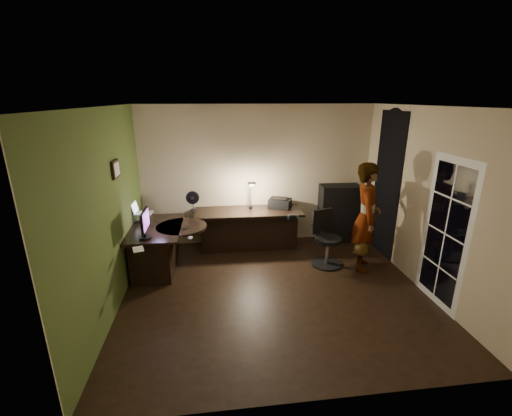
{
  "coord_description": "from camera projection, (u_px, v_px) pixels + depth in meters",
  "views": [
    {
      "loc": [
        -0.85,
        -4.49,
        2.81
      ],
      "look_at": [
        -0.15,
        1.05,
        1.0
      ],
      "focal_mm": 24.0,
      "sensor_mm": 36.0,
      "label": 1
    }
  ],
  "objects": [
    {
      "name": "desk_left",
      "position": [
        158.0,
        249.0,
        5.74
      ],
      "size": [
        0.84,
        1.36,
        0.78
      ],
      "primitive_type": "cube",
      "rotation": [
        0.0,
        0.0,
        -0.01
      ],
      "color": "black",
      "rests_on": "floor"
    },
    {
      "name": "pen",
      "position": [
        181.0,
        236.0,
        5.19
      ],
      "size": [
        0.07,
        0.15,
        0.01
      ],
      "primitive_type": "cube",
      "rotation": [
        0.0,
        0.0,
        0.37
      ],
      "color": "black",
      "rests_on": "desk_left"
    },
    {
      "name": "wall_back",
      "position": [
        257.0,
        176.0,
        6.68
      ],
      "size": [
        4.5,
        0.01,
        2.7
      ],
      "primitive_type": "cube",
      "color": "#C6B38F",
      "rests_on": "floor"
    },
    {
      "name": "monitor",
      "position": [
        144.0,
        228.0,
        5.12
      ],
      "size": [
        0.1,
        0.47,
        0.31
      ],
      "primitive_type": "cube",
      "rotation": [
        0.0,
        0.0,
        -0.0
      ],
      "color": "black",
      "rests_on": "desk_left"
    },
    {
      "name": "floor",
      "position": [
        274.0,
        291.0,
        5.21
      ],
      "size": [
        4.5,
        4.0,
        0.01
      ],
      "primitive_type": "cube",
      "color": "black",
      "rests_on": "ground"
    },
    {
      "name": "ceiling",
      "position": [
        278.0,
        106.0,
        4.37
      ],
      "size": [
        4.5,
        4.0,
        0.01
      ],
      "primitive_type": "cube",
      "color": "silver",
      "rests_on": "floor"
    },
    {
      "name": "cabinet",
      "position": [
        339.0,
        213.0,
        6.9
      ],
      "size": [
        0.79,
        0.42,
        1.16
      ],
      "primitive_type": "cube",
      "rotation": [
        0.0,
        0.0,
        -0.04
      ],
      "color": "black",
      "rests_on": "floor"
    },
    {
      "name": "laptop",
      "position": [
        143.0,
        208.0,
        5.86
      ],
      "size": [
        0.32,
        0.3,
        0.21
      ],
      "primitive_type": "cube",
      "rotation": [
        0.0,
        0.0,
        -0.07
      ],
      "color": "silver",
      "rests_on": "laptop_stand"
    },
    {
      "name": "desk_lamp",
      "position": [
        251.0,
        194.0,
        6.49
      ],
      "size": [
        0.23,
        0.31,
        0.6
      ],
      "primitive_type": "cube",
      "rotation": [
        0.0,
        0.0,
        0.36
      ],
      "color": "black",
      "rests_on": "desk_right"
    },
    {
      "name": "printer",
      "position": [
        280.0,
        203.0,
        6.64
      ],
      "size": [
        0.51,
        0.46,
        0.18
      ],
      "primitive_type": "cube",
      "rotation": [
        0.0,
        0.0,
        -0.43
      ],
      "color": "black",
      "rests_on": "desk_right"
    },
    {
      "name": "desk_fan",
      "position": [
        193.0,
        201.0,
        6.42
      ],
      "size": [
        0.26,
        0.16,
        0.38
      ],
      "primitive_type": "cube",
      "rotation": [
        0.0,
        0.0,
        -0.12
      ],
      "color": "black",
      "rests_on": "desk_right"
    },
    {
      "name": "person",
      "position": [
        366.0,
        217.0,
        5.67
      ],
      "size": [
        0.63,
        0.76,
        1.84
      ],
      "primitive_type": "imported",
      "rotation": [
        0.0,
        0.0,
        1.23
      ],
      "color": "#D8A88C",
      "rests_on": "floor"
    },
    {
      "name": "desk_right",
      "position": [
        249.0,
        229.0,
        6.6
      ],
      "size": [
        2.05,
        0.76,
        0.76
      ],
      "primitive_type": "cube",
      "rotation": [
        0.0,
        0.0,
        -0.02
      ],
      "color": "black",
      "rests_on": "floor"
    },
    {
      "name": "framed_picture",
      "position": [
        115.0,
        169.0,
        4.8
      ],
      "size": [
        0.04,
        0.3,
        0.25
      ],
      "primitive_type": "cube",
      "color": "black",
      "rests_on": "wall_left"
    },
    {
      "name": "french_door",
      "position": [
        445.0,
        234.0,
        4.63
      ],
      "size": [
        0.02,
        0.92,
        2.1
      ],
      "primitive_type": "cube",
      "color": "white",
      "rests_on": "floor"
    },
    {
      "name": "wall_front",
      "position": [
        319.0,
        278.0,
        2.9
      ],
      "size": [
        4.5,
        0.01,
        2.7
      ],
      "primitive_type": "cube",
      "color": "#C6B38F",
      "rests_on": "floor"
    },
    {
      "name": "notepad",
      "position": [
        138.0,
        249.0,
        4.76
      ],
      "size": [
        0.19,
        0.23,
        0.01
      ],
      "primitive_type": "cube",
      "rotation": [
        0.0,
        0.0,
        0.29
      ],
      "color": "silver",
      "rests_on": "desk_left"
    },
    {
      "name": "green_wall_overlay",
      "position": [
        109.0,
        213.0,
        4.52
      ],
      "size": [
        0.0,
        4.0,
        2.7
      ],
      "primitive_type": "cube",
      "color": "#445923",
      "rests_on": "floor"
    },
    {
      "name": "wall_right",
      "position": [
        426.0,
        201.0,
        5.06
      ],
      "size": [
        0.01,
        4.0,
        2.7
      ],
      "primitive_type": "cube",
      "color": "#C6B38F",
      "rests_on": "floor"
    },
    {
      "name": "laptop_stand",
      "position": [
        142.0,
        217.0,
        5.9
      ],
      "size": [
        0.3,
        0.27,
        0.11
      ],
      "primitive_type": "cube",
      "rotation": [
        0.0,
        0.0,
        -0.21
      ],
      "color": "silver",
      "rests_on": "desk_left"
    },
    {
      "name": "phone",
      "position": [
        185.0,
        228.0,
        5.55
      ],
      "size": [
        0.1,
        0.14,
        0.01
      ],
      "primitive_type": "cube",
      "rotation": [
        0.0,
        0.0,
        -0.34
      ],
      "color": "black",
      "rests_on": "desk_left"
    },
    {
      "name": "wall_left",
      "position": [
        108.0,
        213.0,
        4.52
      ],
      "size": [
        0.01,
        4.0,
        2.7
      ],
      "primitive_type": "cube",
      "color": "#C6B38F",
      "rests_on": "floor"
    },
    {
      "name": "arched_doorway",
      "position": [
        387.0,
        185.0,
        6.16
      ],
      "size": [
        0.01,
        0.9,
        2.6
      ],
      "primitive_type": "cube",
      "color": "black",
      "rests_on": "floor"
    },
    {
      "name": "headphones",
      "position": [
        293.0,
        217.0,
        5.98
      ],
      "size": [
        0.23,
        0.15,
        0.1
      ],
      "primitive_type": "cube",
      "rotation": [
        0.0,
        0.0,
        -0.28
      ],
      "color": "#164F83",
      "rests_on": "desk_right"
    },
    {
      "name": "mouse",
      "position": [
        190.0,
        238.0,
        5.1
      ],
      "size": [
        0.08,
        0.11,
        0.04
      ],
      "primitive_type": "ellipsoid",
      "rotation": [
        0.0,
        0.0,
        -0.17
      ],
      "color": "silver",
      "rests_on": "desk_left"
    },
    {
      "name": "office_chair",
      "position": [
        328.0,
        239.0,
        5.89
      ],
      "size": [
        0.67,
        0.67,
        0.96
      ],
      "primitive_type": "cube",
      "rotation": [
        0.0,
        0.0,
        0.31
      ],
      "color": "black",
      "rests_on": "floor"
    },
    {
      "name": "speaker",
      "position": [
        143.0,
        230.0,
        5.22
      ],
      "size": [
        0.09,
        0.09,
        0.19
      ],
      "primitive_type": "cylinder",
      "rotation": [
        0.0,
        0.0,
        -0.39
      ],
      "color": "black",
      "rests_on": "desk_left"
    }
  ]
}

